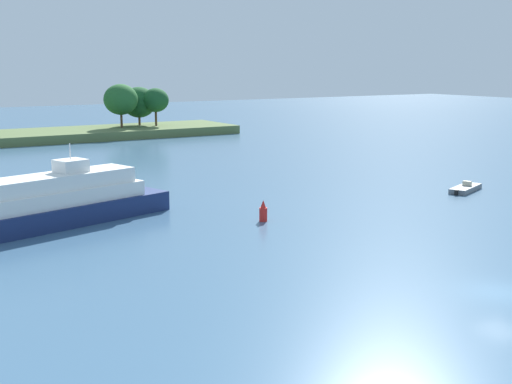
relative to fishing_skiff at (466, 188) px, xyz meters
The scene contains 5 objects.
ground_plane 34.25m from the fishing_skiff, 135.00° to the right, with size 400.00×400.00×0.00m, color #3D607F.
treeline_island 79.23m from the fishing_skiff, 108.93° to the left, with size 77.15×16.33×9.79m.
fishing_skiff is the anchor object (origin of this frame).
white_riverboat 43.95m from the fishing_skiff, behind, with size 24.16×11.21×6.87m.
channel_buoy_red 26.33m from the fishing_skiff, behind, with size 0.70×0.70×1.90m.
Camera 1 is at (-33.30, -25.73, 13.60)m, focal length 47.96 mm.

